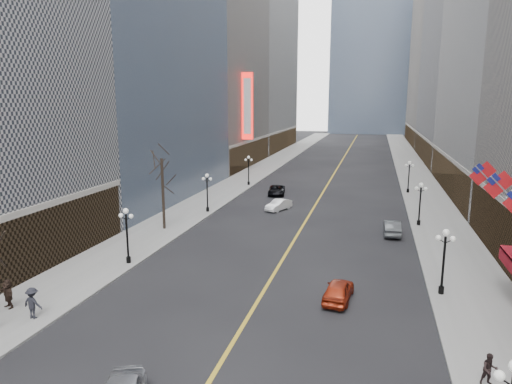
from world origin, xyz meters
The scene contains 24 objects.
sidewalk_east centered at (14.00, 70.00, 0.07)m, with size 6.00×230.00×0.15m, color gray.
sidewalk_west centered at (-14.00, 70.00, 0.07)m, with size 6.00×230.00×0.15m, color gray.
lane_line centered at (0.00, 80.00, 0.01)m, with size 0.25×200.00×0.02m, color gold.
bldg_east_c centered at (29.88, 106.00, 24.18)m, with size 26.60×40.60×48.80m.
bldg_east_d centered at (29.90, 149.00, 31.17)m, with size 26.60×46.60×62.80m.
bldg_west_c centered at (-29.88, 87.00, 25.19)m, with size 26.60×30.60×50.80m.
bldg_west_d centered at (-29.92, 121.00, 36.17)m, with size 26.60×38.60×72.80m.
streetlamp_east_1 centered at (11.80, 30.00, 2.90)m, with size 1.26×0.44×4.52m.
streetlamp_east_2 centered at (11.80, 48.00, 2.90)m, with size 1.26×0.44×4.52m.
streetlamp_east_3 centered at (11.80, 66.00, 2.90)m, with size 1.26×0.44×4.52m.
streetlamp_west_1 centered at (-11.80, 30.00, 2.90)m, with size 1.26×0.44×4.52m.
streetlamp_west_2 centered at (-11.80, 48.00, 2.90)m, with size 1.26×0.44×4.52m.
streetlamp_west_3 centered at (-11.80, 66.00, 2.90)m, with size 1.26×0.44×4.52m.
flag_4 centered at (15.31, 32.00, 7.29)m, with size 2.87×0.12×2.87m.
flag_5 centered at (15.31, 37.00, 7.29)m, with size 2.87×0.12×2.87m.
theatre_marquee centered at (-15.88, 80.00, 12.00)m, with size 2.00×0.55×12.00m.
tree_west_far centered at (-13.50, 40.00, 6.24)m, with size 3.60×3.60×7.92m.
car_nb_mid centered at (-3.94, 51.35, 0.65)m, with size 1.38×3.97×1.31m, color white.
car_nb_far centered at (-6.12, 60.26, 0.67)m, with size 2.21×4.80×1.33m, color black.
car_sb_mid centered at (5.11, 27.48, 0.70)m, with size 1.65×4.11×1.40m, color #9F2911.
car_sb_far centered at (9.00, 44.10, 0.73)m, with size 1.54×4.41×1.45m, color #44484B.
ped_east_walk centered at (12.56, 19.75, 0.91)m, with size 0.74×0.41×1.53m, color black.
ped_west_walk centered at (-12.35, 19.99, 1.11)m, with size 1.24×0.51×1.93m, color black.
ped_west_far centered at (-14.90, 20.81, 1.08)m, with size 1.73×0.50×1.87m, color black.
Camera 1 is at (7.00, -1.17, 12.96)m, focal length 32.00 mm.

